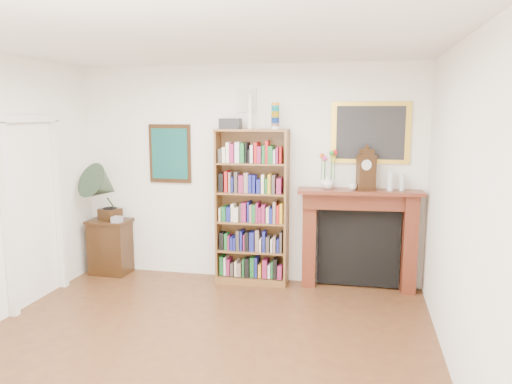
% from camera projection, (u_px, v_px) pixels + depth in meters
% --- Properties ---
extents(room, '(4.51, 5.01, 2.81)m').
position_uv_depth(room, '(178.00, 211.00, 4.08)').
color(room, '#532B19').
rests_on(room, ground).
extents(door_casing, '(0.08, 1.02, 2.17)m').
position_uv_depth(door_casing, '(34.00, 195.00, 5.71)').
color(door_casing, white).
rests_on(door_casing, left_wall).
extents(teal_poster, '(0.58, 0.04, 0.78)m').
position_uv_depth(teal_poster, '(170.00, 154.00, 6.65)').
color(teal_poster, black).
rests_on(teal_poster, back_wall).
extents(small_picture, '(0.26, 0.04, 0.30)m').
position_uv_depth(small_picture, '(246.00, 100.00, 6.32)').
color(small_picture, white).
rests_on(small_picture, back_wall).
extents(gilt_painting, '(0.95, 0.04, 0.75)m').
position_uv_depth(gilt_painting, '(370.00, 133.00, 6.07)').
color(gilt_painting, gold).
rests_on(gilt_painting, back_wall).
extents(bookshelf, '(0.93, 0.36, 2.29)m').
position_uv_depth(bookshelf, '(252.00, 198.00, 6.34)').
color(bookshelf, brown).
rests_on(bookshelf, floor).
extents(side_cabinet, '(0.56, 0.41, 0.75)m').
position_uv_depth(side_cabinet, '(110.00, 247.00, 6.83)').
color(side_cabinet, black).
rests_on(side_cabinet, floor).
extents(fireplace, '(1.52, 0.46, 1.27)m').
position_uv_depth(fireplace, '(359.00, 230.00, 6.20)').
color(fireplace, '#511F13').
rests_on(fireplace, floor).
extents(gramophone, '(0.68, 0.74, 0.79)m').
position_uv_depth(gramophone, '(104.00, 188.00, 6.61)').
color(gramophone, black).
rests_on(gramophone, side_cabinet).
extents(cd_stack, '(0.12, 0.12, 0.08)m').
position_uv_depth(cd_stack, '(117.00, 219.00, 6.61)').
color(cd_stack, '#B1B1BE').
rests_on(cd_stack, side_cabinet).
extents(mantel_clock, '(0.24, 0.19, 0.50)m').
position_uv_depth(mantel_clock, '(366.00, 170.00, 6.00)').
color(mantel_clock, black).
rests_on(mantel_clock, fireplace).
extents(flower_vase, '(0.20, 0.20, 0.17)m').
position_uv_depth(flower_vase, '(328.00, 182.00, 6.13)').
color(flower_vase, white).
rests_on(flower_vase, fireplace).
extents(teacup, '(0.12, 0.12, 0.08)m').
position_uv_depth(teacup, '(353.00, 187.00, 6.03)').
color(teacup, silver).
rests_on(teacup, fireplace).
extents(bottle_left, '(0.07, 0.07, 0.24)m').
position_uv_depth(bottle_left, '(390.00, 181.00, 5.97)').
color(bottle_left, silver).
rests_on(bottle_left, fireplace).
extents(bottle_right, '(0.06, 0.06, 0.20)m').
position_uv_depth(bottle_right, '(402.00, 182.00, 5.98)').
color(bottle_right, silver).
rests_on(bottle_right, fireplace).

